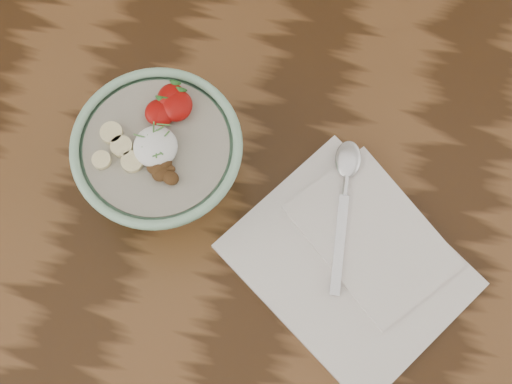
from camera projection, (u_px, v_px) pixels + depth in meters
table at (260, 288)px, 93.50cm from camera, size 160.00×90.00×75.00cm
breakfast_bowl at (161, 158)px, 82.23cm from camera, size 19.19×19.19×12.63cm
napkin at (354, 259)px, 84.55cm from camera, size 32.85×31.44×1.58cm
spoon at (346, 180)px, 86.18cm from camera, size 4.22×19.38×1.01cm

